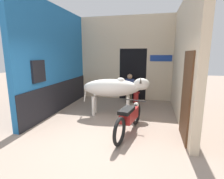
% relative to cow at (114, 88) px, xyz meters
% --- Properties ---
extents(ground_plane, '(30.00, 30.00, 0.00)m').
position_rel_cow_xyz_m(ground_plane, '(-0.01, -2.05, -0.92)').
color(ground_plane, gray).
extents(wall_left_shopfront, '(0.25, 4.30, 3.66)m').
position_rel_cow_xyz_m(wall_left_shopfront, '(-2.13, 0.09, 0.84)').
color(wall_left_shopfront, '#236BAD').
rests_on(wall_left_shopfront, ground_plane).
extents(wall_back_with_doorway, '(4.07, 0.93, 3.66)m').
position_rel_cow_xyz_m(wall_back_with_doorway, '(0.14, 2.53, 0.61)').
color(wall_back_with_doorway, beige).
rests_on(wall_back_with_doorway, ground_plane).
extents(wall_right_with_door, '(0.22, 4.30, 3.66)m').
position_rel_cow_xyz_m(wall_right_with_door, '(2.11, 0.05, 0.88)').
color(wall_right_with_door, beige).
rests_on(wall_right_with_door, ground_plane).
extents(cow, '(2.23, 0.86, 1.32)m').
position_rel_cow_xyz_m(cow, '(0.00, 0.00, 0.00)').
color(cow, silver).
rests_on(cow, ground_plane).
extents(motorcycle_near, '(0.61, 1.97, 0.77)m').
position_rel_cow_xyz_m(motorcycle_near, '(0.69, -1.32, -0.48)').
color(motorcycle_near, black).
rests_on(motorcycle_near, ground_plane).
extents(shopkeeper_seated, '(0.37, 0.34, 1.21)m').
position_rel_cow_xyz_m(shopkeeper_seated, '(0.28, 1.71, -0.28)').
color(shopkeeper_seated, brown).
rests_on(shopkeeper_seated, ground_plane).
extents(plastic_stool, '(0.30, 0.30, 0.46)m').
position_rel_cow_xyz_m(plastic_stool, '(0.57, 1.65, -0.68)').
color(plastic_stool, red).
rests_on(plastic_stool, ground_plane).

